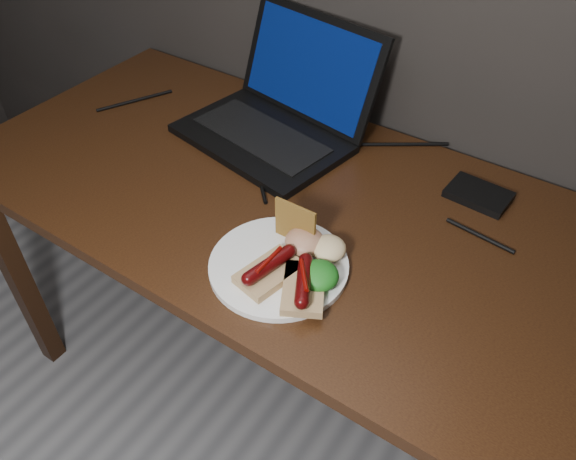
{
  "coord_description": "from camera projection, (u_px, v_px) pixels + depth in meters",
  "views": [
    {
      "loc": [
        0.55,
        0.63,
        1.49
      ],
      "look_at": [
        0.14,
        1.23,
        0.82
      ],
      "focal_mm": 35.0,
      "sensor_mm": 36.0,
      "label": 1
    }
  ],
  "objects": [
    {
      "name": "coleslaw_mound",
      "position": [
        328.0,
        248.0,
        1.01
      ],
      "size": [
        0.06,
        0.06,
        0.04
      ],
      "primitive_type": "ellipsoid",
      "color": "beige",
      "rests_on": "plate"
    },
    {
      "name": "plate",
      "position": [
        279.0,
        265.0,
        1.01
      ],
      "size": [
        0.3,
        0.3,
        0.01
      ],
      "primitive_type": "cylinder",
      "rotation": [
        0.0,
        0.0,
        -0.22
      ],
      "color": "white",
      "rests_on": "desk"
    },
    {
      "name": "laptop",
      "position": [
        279.0,
        112.0,
        1.31
      ],
      "size": [
        0.44,
        0.4,
        0.25
      ],
      "color": "black",
      "rests_on": "desk"
    },
    {
      "name": "salsa_mound",
      "position": [
        305.0,
        241.0,
        1.02
      ],
      "size": [
        0.07,
        0.07,
        0.04
      ],
      "primitive_type": "ellipsoid",
      "color": "maroon",
      "rests_on": "plate"
    },
    {
      "name": "desk",
      "position": [
        274.0,
        221.0,
        1.24
      ],
      "size": [
        1.4,
        0.7,
        0.75
      ],
      "color": "#381F0E",
      "rests_on": "ground"
    },
    {
      "name": "salad_greens",
      "position": [
        319.0,
        275.0,
        0.96
      ],
      "size": [
        0.07,
        0.07,
        0.04
      ],
      "primitive_type": "ellipsoid",
      "color": "#135711",
      "rests_on": "plate"
    },
    {
      "name": "hard_drive",
      "position": [
        479.0,
        195.0,
        1.16
      ],
      "size": [
        0.13,
        0.09,
        0.02
      ],
      "primitive_type": "cube",
      "rotation": [
        0.0,
        0.0,
        -0.06
      ],
      "color": "black",
      "rests_on": "desk"
    },
    {
      "name": "desk_cables",
      "position": [
        299.0,
        153.0,
        1.27
      ],
      "size": [
        1.03,
        0.42,
        0.01
      ],
      "color": "black",
      "rests_on": "desk"
    },
    {
      "name": "bread_sausage_center",
      "position": [
        269.0,
        269.0,
        0.97
      ],
      "size": [
        0.09,
        0.13,
        0.04
      ],
      "color": "tan",
      "rests_on": "plate"
    },
    {
      "name": "crispbread",
      "position": [
        295.0,
        223.0,
        1.02
      ],
      "size": [
        0.09,
        0.01,
        0.08
      ],
      "primitive_type": "cube",
      "color": "#A7732E",
      "rests_on": "plate"
    },
    {
      "name": "bread_sausage_right",
      "position": [
        304.0,
        285.0,
        0.94
      ],
      "size": [
        0.12,
        0.13,
        0.04
      ],
      "color": "tan",
      "rests_on": "plate"
    }
  ]
}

